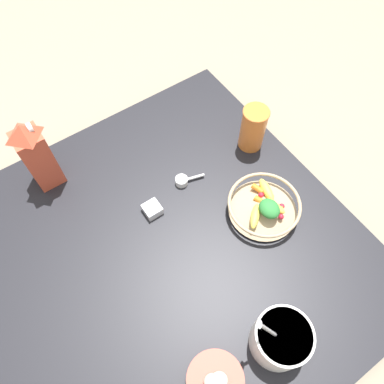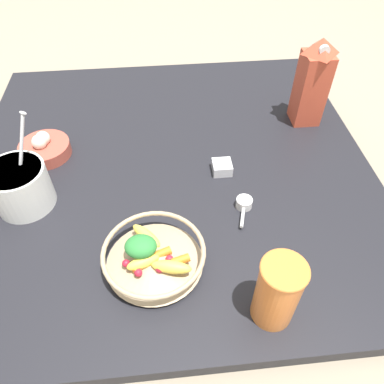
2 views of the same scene
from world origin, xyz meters
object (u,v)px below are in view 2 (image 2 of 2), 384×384
(milk_carton, at_px, (312,82))
(garlic_bowl, at_px, (45,148))
(drinking_cup, at_px, (278,291))
(spice_jar, at_px, (222,168))
(fruit_bowl, at_px, (153,256))
(yogurt_tub, at_px, (20,185))

(milk_carton, bearing_deg, garlic_bowl, -173.43)
(drinking_cup, height_order, spice_jar, drinking_cup)
(fruit_bowl, bearing_deg, spice_jar, 55.49)
(fruit_bowl, relative_size, drinking_cup, 1.36)
(garlic_bowl, bearing_deg, drinking_cup, -45.53)
(milk_carton, distance_m, garlic_bowl, 0.76)
(fruit_bowl, height_order, milk_carton, milk_carton)
(yogurt_tub, height_order, garlic_bowl, yogurt_tub)
(garlic_bowl, bearing_deg, milk_carton, 6.57)
(fruit_bowl, distance_m, garlic_bowl, 0.48)
(yogurt_tub, distance_m, spice_jar, 0.49)
(drinking_cup, bearing_deg, yogurt_tub, 147.17)
(milk_carton, height_order, drinking_cup, milk_carton)
(garlic_bowl, bearing_deg, spice_jar, -13.78)
(yogurt_tub, height_order, spice_jar, yogurt_tub)
(fruit_bowl, xyz_separation_m, milk_carton, (0.47, 0.47, 0.09))
(yogurt_tub, height_order, drinking_cup, yogurt_tub)
(drinking_cup, bearing_deg, fruit_bowl, 149.58)
(milk_carton, bearing_deg, yogurt_tub, -161.03)
(yogurt_tub, bearing_deg, spice_jar, 7.27)
(fruit_bowl, bearing_deg, milk_carton, 45.28)
(fruit_bowl, bearing_deg, yogurt_tub, 145.50)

